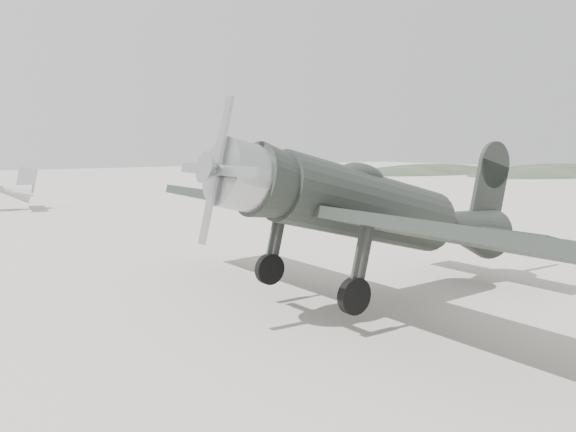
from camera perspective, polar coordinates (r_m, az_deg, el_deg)
name	(u,v)px	position (r m, az deg, el deg)	size (l,w,h in m)	color
ground	(314,291)	(14.47, 2.66, -7.63)	(160.00, 160.00, 0.00)	#A6A394
hill_east_north	(556,174)	(78.97, 25.59, 3.84)	(36.00, 18.00, 6.00)	#2E3B2B
hill_northeast	(429,173)	(77.77, 14.16, 4.29)	(32.00, 16.00, 5.20)	#2E3B2B
lowwing_monoplane	(377,210)	(13.08, 9.00, 0.62)	(9.33, 12.94, 4.20)	black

